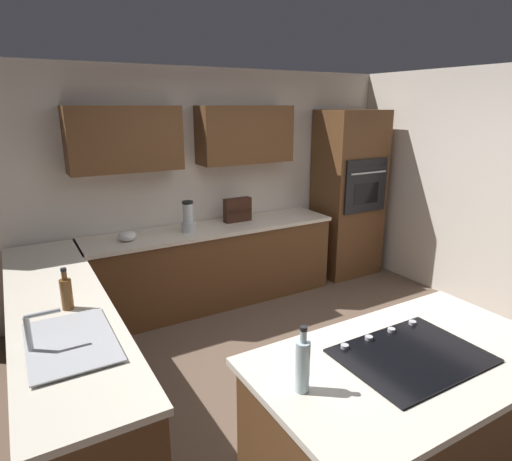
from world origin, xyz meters
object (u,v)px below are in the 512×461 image
Objects in this scene: cooktop at (411,355)px; spice_rack at (237,210)px; blender at (188,219)px; sink_unit at (69,341)px; dish_soap_bottle at (66,293)px; mixing_bowl at (127,236)px; oil_bottle at (302,365)px; wall_oven at (348,194)px.

spice_rack reaches higher than cooktop.
spice_rack is (-0.65, -0.12, -0.01)m from blender.
spice_rack reaches higher than sink_unit.
dish_soap_bottle is at bearing 43.84° from blender.
mixing_bowl is at bearing 0.00° from blender.
blender reaches higher than sink_unit.
oil_bottle is at bearing -4.95° from cooktop.
sink_unit reaches higher than cooktop.
oil_bottle reaches higher than sink_unit.
oil_bottle reaches higher than mixing_bowl.
blender is at bearing 0.82° from wall_oven.
oil_bottle is at bearing 79.20° from blender.
mixing_bowl is (0.65, 0.00, -0.09)m from blender.
blender is (-1.43, -1.80, 0.12)m from sink_unit.
sink_unit is at bearing 26.42° from wall_oven.
cooktop is 2.96m from mixing_bowl.
wall_oven is 3.96m from oil_bottle.
sink_unit is 1.96m from mixing_bowl.
cooktop is 2.16m from dish_soap_bottle.
spice_rack is at bearing -137.39° from sink_unit.
cooktop is at bearing 80.38° from spice_rack.
cooktop is at bearing 53.86° from wall_oven.
oil_bottle is (-0.12, 2.79, 0.09)m from mixing_bowl.
wall_oven is 2.25m from blender.
dish_soap_bottle is 0.85× the size of oil_bottle.
blender is 0.66m from mixing_bowl.
oil_bottle reaches higher than cooktop.
mixing_bowl reaches higher than cooktop.
mixing_bowl is 0.63× the size of dish_soap_bottle.
spice_rack is 2.48m from dish_soap_bottle.
dish_soap_bottle is at bearing 35.33° from spice_rack.
dish_soap_bottle is (1.52, -1.53, 0.11)m from cooktop.
blender is at bearing -128.50° from sink_unit.
mixing_bowl is (0.80, -2.85, 0.04)m from cooktop.
sink_unit is 2.30m from blender.
wall_oven reaches higher than sink_unit.
mixing_bowl is 0.54× the size of oil_bottle.
cooktop is at bearing 146.31° from sink_unit.
spice_rack is at bearing -144.67° from dish_soap_bottle.
cooktop is (2.10, 2.88, -0.17)m from wall_oven.
spice_rack is at bearing -112.14° from oil_bottle.
sink_unit is 2.83m from spice_rack.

